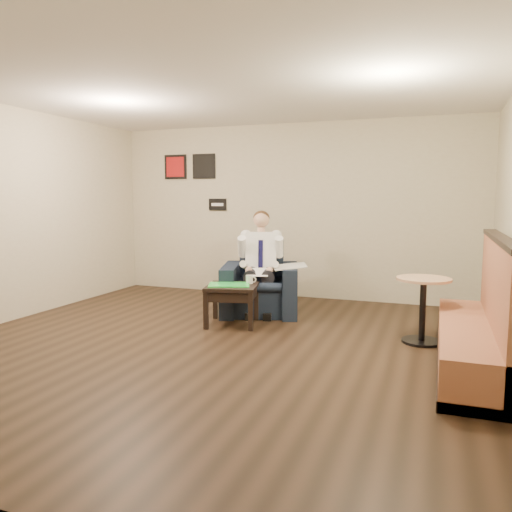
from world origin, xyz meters
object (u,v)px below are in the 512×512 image
(smartphone, at_px, (239,282))
(banquette, at_px, (472,304))
(coffee_mug, at_px, (249,279))
(cafe_table, at_px, (423,310))
(seated_man, at_px, (260,266))
(armchair, at_px, (260,278))
(green_folder, at_px, (229,285))
(side_table, at_px, (232,305))

(smartphone, bearing_deg, banquette, -20.88)
(coffee_mug, distance_m, cafe_table, 2.16)
(banquette, bearing_deg, seated_man, 153.15)
(armchair, bearing_deg, smartphone, -116.92)
(green_folder, bearing_deg, cafe_table, 0.25)
(seated_man, height_order, smartphone, seated_man)
(green_folder, relative_size, smartphone, 3.21)
(armchair, bearing_deg, side_table, -115.39)
(armchair, bearing_deg, coffee_mug, -101.01)
(smartphone, bearing_deg, seated_man, 69.03)
(green_folder, bearing_deg, side_table, 46.44)
(armchair, relative_size, coffee_mug, 9.56)
(banquette, bearing_deg, green_folder, 166.30)
(armchair, distance_m, cafe_table, 2.33)
(side_table, distance_m, cafe_table, 2.32)
(side_table, relative_size, smartphone, 3.93)
(side_table, relative_size, green_folder, 1.22)
(green_folder, distance_m, smartphone, 0.22)
(coffee_mug, relative_size, smartphone, 0.68)
(armchair, distance_m, seated_man, 0.23)
(green_folder, xyz_separation_m, smartphone, (0.04, 0.22, -0.00))
(coffee_mug, bearing_deg, cafe_table, -5.28)
(green_folder, bearing_deg, seated_man, 74.13)
(banquette, relative_size, cafe_table, 3.28)
(seated_man, height_order, cafe_table, seated_man)
(armchair, relative_size, seated_man, 0.75)
(seated_man, height_order, side_table, seated_man)
(cafe_table, bearing_deg, seated_man, 163.69)
(coffee_mug, xyz_separation_m, banquette, (2.60, -0.89, 0.05))
(smartphone, xyz_separation_m, banquette, (2.75, -0.90, 0.10))
(side_table, distance_m, banquette, 2.88)
(side_table, relative_size, banquette, 0.26)
(armchair, bearing_deg, banquette, -45.00)
(green_folder, bearing_deg, smartphone, 78.79)
(banquette, bearing_deg, armchair, 151.35)
(armchair, relative_size, side_table, 1.65)
(armchair, height_order, cafe_table, armchair)
(coffee_mug, bearing_deg, banquette, -18.90)
(side_table, xyz_separation_m, banquette, (2.77, -0.71, 0.36))
(side_table, height_order, coffee_mug, coffee_mug)
(seated_man, height_order, green_folder, seated_man)
(side_table, height_order, banquette, banquette)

